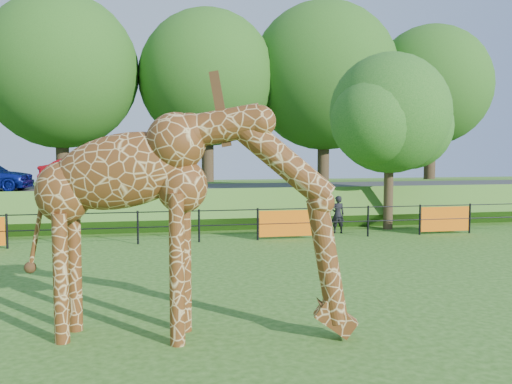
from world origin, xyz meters
TOP-DOWN VIEW (x-y plane):
  - ground at (0.00, 0.00)m, footprint 90.00×90.00m
  - giraffe at (-1.15, -1.57)m, footprint 5.50×2.25m
  - perimeter_fence at (0.00, 8.00)m, footprint 28.07×0.10m
  - embankment at (0.00, 15.50)m, footprint 40.00×9.00m
  - road at (0.00, 14.00)m, footprint 40.00×5.00m
  - car_red at (-3.91, 14.41)m, footprint 4.28×1.95m
  - visitor at (5.22, 8.97)m, footprint 0.52×0.36m
  - tree_east at (7.60, 9.63)m, footprint 5.40×4.71m
  - bg_tree_line at (1.89, 22.00)m, footprint 37.30×8.80m

SIDE VIEW (x-z plane):
  - ground at x=0.00m, z-range 0.00..0.00m
  - perimeter_fence at x=0.00m, z-range 0.00..1.10m
  - embankment at x=0.00m, z-range 0.00..1.30m
  - visitor at x=5.22m, z-range 0.00..1.39m
  - road at x=0.00m, z-range 1.30..1.42m
  - giraffe at x=-1.15m, z-range 0.00..3.87m
  - car_red at x=-3.91m, z-range 1.42..2.78m
  - tree_east at x=7.60m, z-range 0.90..7.66m
  - bg_tree_line at x=1.89m, z-range 1.28..13.10m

